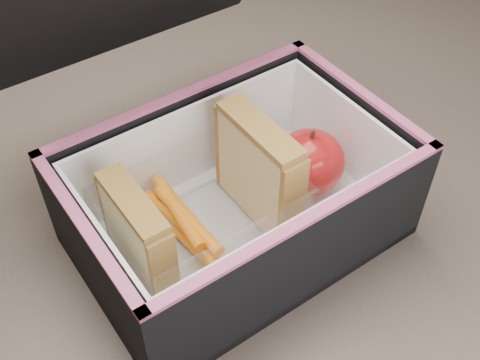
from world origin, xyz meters
name	(u,v)px	position (x,y,z in m)	size (l,w,h in m)	color
kitchen_table	(202,256)	(0.00, 0.00, 0.66)	(1.20, 0.80, 0.75)	brown
lunch_bag	(234,188)	(0.01, -0.05, 0.81)	(0.30, 0.31, 0.27)	black
plastic_tub	(202,216)	(-0.03, -0.05, 0.80)	(0.17, 0.12, 0.07)	white
sandwich_left	(138,236)	(-0.09, -0.05, 0.81)	(0.02, 0.09, 0.10)	#D3BD88
sandwich_right	(259,170)	(0.04, -0.05, 0.82)	(0.03, 0.10, 0.11)	#D3BD88
carrot_sticks	(191,230)	(-0.04, -0.05, 0.78)	(0.03, 0.15, 0.03)	orange
paper_napkin	(308,189)	(0.10, -0.06, 0.77)	(0.08, 0.08, 0.01)	white
red_apple	(309,162)	(0.10, -0.06, 0.80)	(0.09, 0.09, 0.07)	#9C1510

